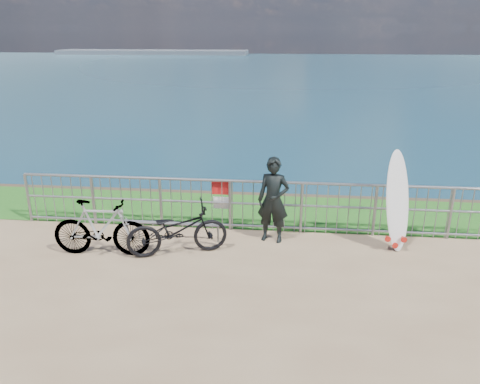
# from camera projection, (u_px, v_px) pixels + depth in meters

# --- Properties ---
(grass_strip) EXTENTS (120.00, 120.00, 0.00)m
(grass_strip) POSITION_uv_depth(u_px,v_px,m) (257.00, 211.00, 11.05)
(grass_strip) COLOR #1D5C19
(grass_strip) RESTS_ON ground
(seascape) EXTENTS (260.00, 260.00, 5.00)m
(seascape) POSITION_uv_depth(u_px,v_px,m) (154.00, 55.00, 152.55)
(seascape) COLOR brown
(seascape) RESTS_ON ground
(railing) EXTENTS (10.06, 0.10, 1.13)m
(railing) POSITION_uv_depth(u_px,v_px,m) (254.00, 205.00, 9.83)
(railing) COLOR gray
(railing) RESTS_ON ground
(surfer) EXTENTS (0.70, 0.53, 1.74)m
(surfer) POSITION_uv_depth(u_px,v_px,m) (273.00, 200.00, 9.28)
(surfer) COLOR black
(surfer) RESTS_ON ground
(surfboard) EXTENTS (0.66, 0.63, 1.97)m
(surfboard) POSITION_uv_depth(u_px,v_px,m) (397.00, 205.00, 8.92)
(surfboard) COLOR white
(surfboard) RESTS_ON ground
(bicycle_near) EXTENTS (2.02, 1.26, 1.00)m
(bicycle_near) POSITION_uv_depth(u_px,v_px,m) (177.00, 230.00, 8.82)
(bicycle_near) COLOR black
(bicycle_near) RESTS_ON ground
(bicycle_far) EXTENTS (1.86, 0.59, 1.11)m
(bicycle_far) POSITION_uv_depth(u_px,v_px,m) (101.00, 228.00, 8.76)
(bicycle_far) COLOR black
(bicycle_far) RESTS_ON ground
(bike_rack) EXTENTS (1.84, 0.05, 0.38)m
(bike_rack) POSITION_uv_depth(u_px,v_px,m) (178.00, 226.00, 9.45)
(bike_rack) COLOR gray
(bike_rack) RESTS_ON ground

